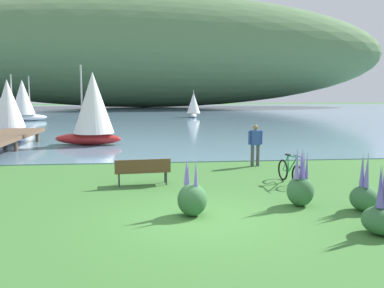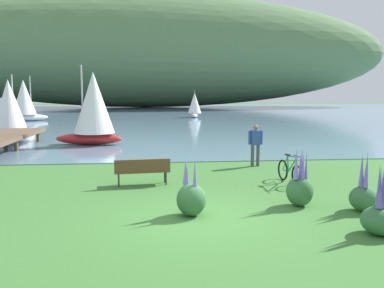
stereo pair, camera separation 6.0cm
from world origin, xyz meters
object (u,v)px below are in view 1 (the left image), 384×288
object	(u,v)px
person_at_shoreline	(255,142)
bicycle_leaning_near_bench	(290,172)
sailboat_mid_bay	(93,108)
sailboat_far_off	(8,107)
sailboat_nearest_to_shore	(194,105)
sailboat_toward_hillside	(23,100)
park_bench_near_camera	(143,170)

from	to	relation	value
person_at_shoreline	bicycle_leaning_near_bench	bearing A→B (deg)	-84.27
sailboat_mid_bay	sailboat_far_off	size ratio (longest dim) A/B	1.07
bicycle_leaning_near_bench	sailboat_nearest_to_shore	world-z (taller)	sailboat_nearest_to_shore
sailboat_mid_bay	sailboat_toward_hillside	bearing A→B (deg)	115.92
park_bench_near_camera	sailboat_mid_bay	size ratio (longest dim) A/B	0.41
park_bench_near_camera	person_at_shoreline	world-z (taller)	person_at_shoreline
park_bench_near_camera	sailboat_nearest_to_shore	size ratio (longest dim) A/B	0.57
park_bench_near_camera	sailboat_nearest_to_shore	distance (m)	35.59
park_bench_near_camera	person_at_shoreline	distance (m)	5.48
park_bench_near_camera	sailboat_far_off	bearing A→B (deg)	121.09
sailboat_nearest_to_shore	bicycle_leaning_near_bench	bearing A→B (deg)	-90.91
person_at_shoreline	sailboat_mid_bay	xyz separation A→B (m)	(-7.52, 7.32, 1.18)
person_at_shoreline	sailboat_toward_hillside	distance (m)	32.50
bicycle_leaning_near_bench	sailboat_nearest_to_shore	bearing A→B (deg)	89.09
person_at_shoreline	sailboat_toward_hillside	xyz separation A→B (m)	(-17.31, 27.47, 1.26)
bicycle_leaning_near_bench	park_bench_near_camera	bearing A→B (deg)	177.23
sailboat_far_off	park_bench_near_camera	bearing A→B (deg)	-58.91
sailboat_far_off	sailboat_nearest_to_shore	bearing A→B (deg)	53.77
sailboat_nearest_to_shore	sailboat_far_off	xyz separation A→B (m)	(-14.61, -19.94, 0.47)
sailboat_nearest_to_shore	sailboat_toward_hillside	distance (m)	18.80
sailboat_nearest_to_shore	sailboat_toward_hillside	world-z (taller)	sailboat_toward_hillside
sailboat_nearest_to_shore	park_bench_near_camera	bearing A→B (deg)	-98.79
sailboat_mid_bay	sailboat_far_off	bearing A→B (deg)	141.88
person_at_shoreline	sailboat_far_off	xyz separation A→B (m)	(-13.72, 12.19, 1.04)
person_at_shoreline	sailboat_mid_bay	distance (m)	10.56
person_at_shoreline	park_bench_near_camera	bearing A→B (deg)	-146.28
person_at_shoreline	sailboat_mid_bay	world-z (taller)	sailboat_mid_bay
bicycle_leaning_near_bench	sailboat_toward_hillside	bearing A→B (deg)	119.85
sailboat_toward_hillside	sailboat_nearest_to_shore	bearing A→B (deg)	14.33
bicycle_leaning_near_bench	sailboat_far_off	bearing A→B (deg)	132.27
sailboat_mid_bay	sailboat_nearest_to_shore	bearing A→B (deg)	71.27
park_bench_near_camera	sailboat_far_off	distance (m)	17.83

